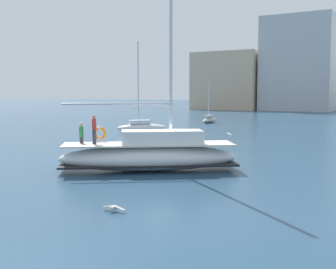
{
  "coord_description": "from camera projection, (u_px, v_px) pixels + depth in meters",
  "views": [
    {
      "loc": [
        13.08,
        -20.36,
        4.21
      ],
      "look_at": [
        -0.04,
        1.19,
        1.8
      ],
      "focal_mm": 47.2,
      "sensor_mm": 36.0,
      "label": 1
    }
  ],
  "objects": [
    {
      "name": "seagull",
      "position": [
        114.0,
        208.0,
        15.62
      ],
      "size": [
        0.92,
        0.47,
        0.16
      ],
      "color": "silver",
      "rests_on": "ground"
    },
    {
      "name": "main_sailboat",
      "position": [
        150.0,
        154.0,
        23.75
      ],
      "size": [
        9.09,
        7.73,
        13.59
      ],
      "color": "silver",
      "rests_on": "ground"
    },
    {
      "name": "ground_plane",
      "position": [
        157.0,
        169.0,
        24.49
      ],
      "size": [
        400.0,
        400.0,
        0.0
      ],
      "primitive_type": "plane",
      "color": "navy"
    },
    {
      "name": "moored_sloop_near",
      "position": [
        209.0,
        119.0,
        61.44
      ],
      "size": [
        1.35,
        4.36,
        5.71
      ],
      "color": "#B7B2A8",
      "rests_on": "ground"
    },
    {
      "name": "moored_catamaran",
      "position": [
        142.0,
        126.0,
        47.03
      ],
      "size": [
        4.61,
        4.89,
        9.51
      ],
      "color": "white",
      "rests_on": "ground"
    }
  ]
}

